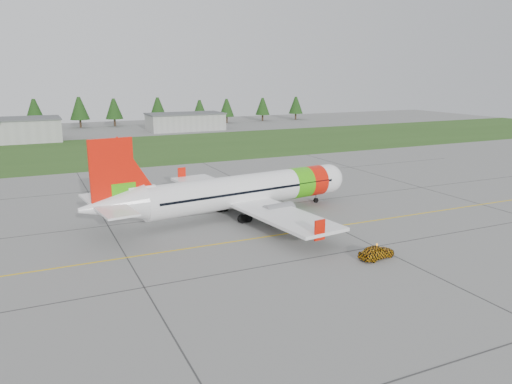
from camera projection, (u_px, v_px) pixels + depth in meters
name	position (u px, v px, depth m)	size (l,w,h in m)	color
ground	(294.00, 261.00, 49.72)	(320.00, 320.00, 0.00)	gray
aircraft	(240.00, 191.00, 64.86)	(37.38, 34.73, 11.35)	white
follow_me_car	(377.00, 239.00, 49.95)	(1.64, 1.38, 4.06)	orange
grass_strip	(131.00, 150.00, 122.06)	(320.00, 50.00, 0.03)	#30561E
taxi_guideline	(260.00, 238.00, 56.78)	(120.00, 0.25, 0.02)	gold
hangar_east	(185.00, 122.00, 163.46)	(24.00, 12.00, 5.20)	#A8A8A3
treeline	(97.00, 113.00, 170.30)	(160.00, 8.00, 10.00)	#1C3F14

